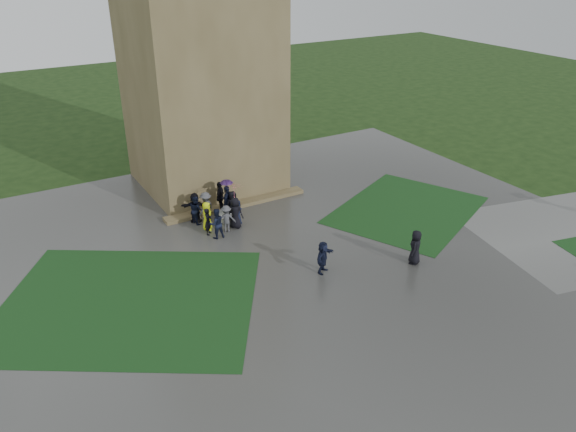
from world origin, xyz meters
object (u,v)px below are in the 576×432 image
tower (198,42)px  pedestrian_near (415,247)px  pedestrian_mid (323,257)px  bench (230,214)px

tower → pedestrian_near: bearing=-72.4°
pedestrian_mid → pedestrian_near: bearing=-50.5°
pedestrian_mid → bench: bearing=70.7°
tower → pedestrian_near: (4.70, -14.86, -8.09)m
bench → pedestrian_near: (5.86, -8.95, 0.50)m
tower → pedestrian_mid: size_ratio=11.00×
bench → pedestrian_near: size_ratio=0.75×
bench → tower: bearing=74.1°
tower → pedestrian_mid: 15.58m
tower → pedestrian_mid: (0.31, -13.27, -8.16)m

